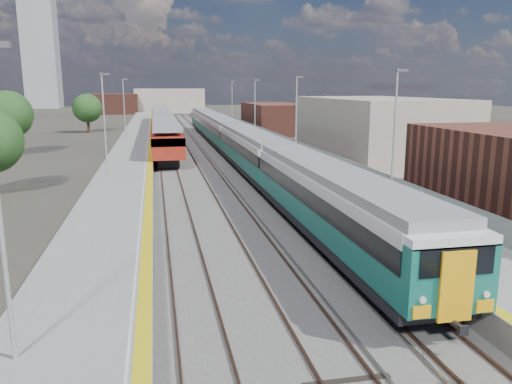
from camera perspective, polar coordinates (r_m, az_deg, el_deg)
name	(u,v)px	position (r m, az deg, el deg)	size (l,w,h in m)	color
ground	(217,157)	(54.96, -4.43, 4.03)	(320.00, 320.00, 0.00)	#47443A
ballast_bed	(195,154)	(57.20, -6.98, 4.31)	(10.50, 155.00, 0.06)	#565451
tracks	(199,152)	(58.89, -6.54, 4.62)	(8.96, 160.00, 0.17)	#4C3323
platform_right	(260,148)	(58.19, 0.44, 5.03)	(4.70, 155.00, 8.52)	slate
platform_left	(133,151)	(57.01, -13.84, 4.53)	(4.30, 155.00, 8.52)	slate
buildings	(109,75)	(143.13, -16.46, 12.73)	(72.00, 185.50, 40.00)	brown
green_train	(234,138)	(52.63, -2.53, 6.14)	(2.87, 79.85, 3.16)	black
red_train	(162,123)	(75.43, -10.66, 7.73)	(3.04, 61.64, 3.84)	black
tree_b	(8,115)	(62.13, -26.48, 7.91)	(5.28, 5.28, 7.16)	#382619
tree_c	(87,108)	(88.49, -18.74, 9.07)	(4.76, 4.76, 6.45)	#382619
tree_d	(384,115)	(68.65, 14.45, 8.55)	(4.59, 4.59, 6.23)	#382619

